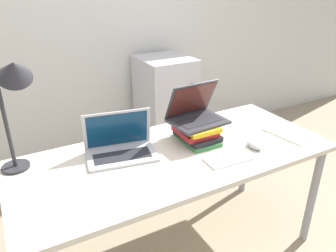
{
  "coord_description": "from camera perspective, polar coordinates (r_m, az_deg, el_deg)",
  "views": [
    {
      "loc": [
        -0.81,
        -1.0,
        1.66
      ],
      "look_at": [
        -0.05,
        0.38,
        0.93
      ],
      "focal_mm": 35.0,
      "sensor_mm": 36.0,
      "label": 1
    }
  ],
  "objects": [
    {
      "name": "wall_back",
      "position": [
        3.04,
        -13.81,
        18.36
      ],
      "size": [
        8.0,
        0.05,
        2.7
      ],
      "color": "silver",
      "rests_on": "ground_plane"
    },
    {
      "name": "desk",
      "position": [
        1.88,
        1.36,
        -6.61
      ],
      "size": [
        1.8,
        0.76,
        0.75
      ],
      "color": "beige",
      "rests_on": "ground_plane"
    },
    {
      "name": "laptop_left",
      "position": [
        1.83,
        -8.3,
        -3.6
      ],
      "size": [
        0.41,
        0.29,
        0.24
      ],
      "color": "#B2B2B7",
      "rests_on": "desk"
    },
    {
      "name": "book_stack",
      "position": [
        1.96,
        4.94,
        -1.14
      ],
      "size": [
        0.23,
        0.29,
        0.11
      ],
      "color": "#33753D",
      "rests_on": "desk"
    },
    {
      "name": "laptop_on_books",
      "position": [
        1.96,
        4.87,
        2.12
      ],
      "size": [
        0.33,
        0.26,
        0.24
      ],
      "color": "#333338",
      "rests_on": "book_stack"
    },
    {
      "name": "wireless_keyboard",
      "position": [
        1.81,
        10.48,
        -5.59
      ],
      "size": [
        0.27,
        0.14,
        0.01
      ],
      "color": "white",
      "rests_on": "desk"
    },
    {
      "name": "mouse",
      "position": [
        1.95,
        14.83,
        -3.27
      ],
      "size": [
        0.06,
        0.11,
        0.04
      ],
      "color": "#B2B2B7",
      "rests_on": "desk"
    },
    {
      "name": "notepad",
      "position": [
        2.21,
        20.51,
        -1.05
      ],
      "size": [
        0.25,
        0.31,
        0.01
      ],
      "color": "white",
      "rests_on": "desk"
    },
    {
      "name": "desk_lamp",
      "position": [
        1.68,
        -25.3,
        6.63
      ],
      "size": [
        0.23,
        0.2,
        0.61
      ],
      "color": "#28282D",
      "rests_on": "desk"
    },
    {
      "name": "mini_fridge",
      "position": [
        3.15,
        -0.51,
        3.12
      ],
      "size": [
        0.46,
        0.52,
        0.98
      ],
      "color": "silver",
      "rests_on": "ground_plane"
    }
  ]
}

